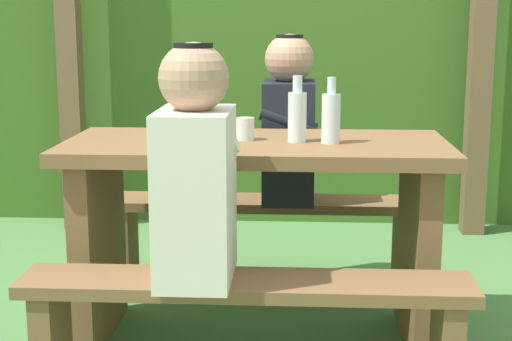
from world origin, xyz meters
The scene contains 13 objects.
ground_plane centered at (0.00, 0.00, 0.00)m, with size 12.00×12.00×0.00m, color #4C7C40.
hedge_backdrop centered at (0.00, 2.25, 1.14)m, with size 6.40×1.02×2.27m, color #3A611F.
pergola_post_left centered at (-1.15, 1.56, 1.15)m, with size 0.12×0.12×2.30m, color brown.
pergola_post_right centered at (1.15, 1.56, 1.15)m, with size 0.12×0.12×2.30m, color brown.
picnic_table centered at (0.00, 0.00, 0.52)m, with size 1.40×0.64×0.77m.
bench_near centered at (0.00, -0.53, 0.31)m, with size 1.40×0.24×0.42m.
bench_far centered at (0.00, 0.53, 0.31)m, with size 1.40×0.24×0.42m.
person_white_shirt centered at (-0.15, -0.53, 0.76)m, with size 0.25×0.35×0.72m.
person_black_coat centered at (0.11, 0.53, 0.76)m, with size 0.25×0.35×0.72m.
drinking_glass centered at (-0.04, 0.02, 0.81)m, with size 0.07×0.07×0.08m, color silver.
bottle_left centered at (0.27, -0.04, 0.86)m, with size 0.07×0.07×0.24m.
bottle_right centered at (0.15, -0.01, 0.87)m, with size 0.07×0.07×0.24m.
bottle_center centered at (-0.24, -0.09, 0.86)m, with size 0.06×0.06×0.23m.
Camera 1 is at (0.16, -2.80, 1.22)m, focal length 54.42 mm.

